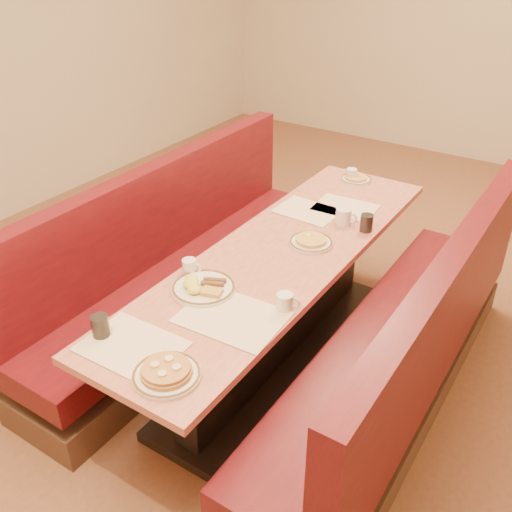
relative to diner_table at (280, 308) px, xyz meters
The scene contains 19 objects.
ground 0.37m from the diner_table, ahead, with size 8.00×8.00×0.00m, color #9E6647.
room_envelope 1.56m from the diner_table, ahead, with size 6.04×8.04×2.82m.
diner_table is the anchor object (origin of this frame).
booth_left 0.73m from the diner_table, behind, with size 0.55×2.50×1.05m.
booth_right 0.73m from the diner_table, ahead, with size 0.55×2.50×1.05m.
placemat_near_left 1.10m from the diner_table, 96.70° to the right, with size 0.41×0.31×0.00m, color beige.
placemat_near_right 0.74m from the diner_table, 79.62° to the right, with size 0.46×0.34×0.00m, color beige.
placemat_far_left 0.65m from the diner_table, 103.30° to the left, with size 0.37×0.28×0.00m, color beige.
placemat_far_right 0.78m from the diner_table, 85.50° to the left, with size 0.37×0.28×0.00m, color beige.
pancake_plate 1.16m from the diner_table, 83.51° to the right, with size 0.27×0.27×0.06m.
eggs_plate 0.67m from the diner_table, 103.91° to the right, with size 0.31×0.31×0.06m.
extra_plate_mid 0.43m from the diner_table, 60.19° to the left, with size 0.24×0.24×0.05m.
extra_plate_far 1.17m from the diner_table, 93.72° to the left, with size 0.21×0.21×0.04m.
coffee_mug_a 0.67m from the diner_table, 57.19° to the right, with size 0.11×0.08×0.08m.
coffee_mug_b 0.66m from the diner_table, 122.46° to the right, with size 0.10×0.07×0.08m.
coffee_mug_c 0.65m from the diner_table, 73.93° to the left, with size 0.13×0.09×0.10m.
coffee_mug_d 1.18m from the diner_table, 95.34° to the left, with size 0.10×0.07×0.08m.
soda_tumbler_near 1.16m from the diner_table, 105.10° to the right, with size 0.07×0.07×0.10m.
soda_tumbler_mid 0.69m from the diner_table, 59.27° to the left, with size 0.07×0.07×0.10m.
Camera 1 is at (1.33, -2.29, 2.30)m, focal length 40.00 mm.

